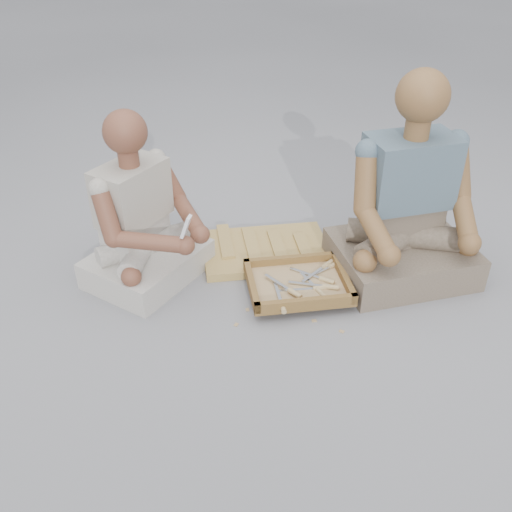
% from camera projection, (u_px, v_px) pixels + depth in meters
% --- Properties ---
extents(ground, '(60.00, 60.00, 0.00)m').
position_uv_depth(ground, '(247.00, 348.00, 2.26)').
color(ground, gray).
rests_on(ground, ground).
extents(carved_panel, '(0.72, 0.59, 0.04)m').
position_uv_depth(carved_panel, '(266.00, 250.00, 2.81)').
color(carved_panel, olive).
rests_on(carved_panel, ground).
extents(tool_tray, '(0.53, 0.48, 0.06)m').
position_uv_depth(tool_tray, '(298.00, 283.00, 2.51)').
color(tool_tray, brown).
rests_on(tool_tray, carved_panel).
extents(chisel_0, '(0.21, 0.08, 0.02)m').
position_uv_depth(chisel_0, '(316.00, 288.00, 2.48)').
color(chisel_0, silver).
rests_on(chisel_0, tool_tray).
extents(chisel_1, '(0.13, 0.20, 0.02)m').
position_uv_depth(chisel_1, '(324.00, 266.00, 2.61)').
color(chisel_1, silver).
rests_on(chisel_1, tool_tray).
extents(chisel_2, '(0.09, 0.21, 0.02)m').
position_uv_depth(chisel_2, '(281.00, 304.00, 2.38)').
color(chisel_2, silver).
rests_on(chisel_2, tool_tray).
extents(chisel_3, '(0.19, 0.15, 0.02)m').
position_uv_depth(chisel_3, '(291.00, 291.00, 2.44)').
color(chisel_3, silver).
rests_on(chisel_3, tool_tray).
extents(chisel_4, '(0.16, 0.18, 0.02)m').
position_uv_depth(chisel_4, '(331.00, 266.00, 2.61)').
color(chisel_4, silver).
rests_on(chisel_4, tool_tray).
extents(chisel_5, '(0.15, 0.18, 0.02)m').
position_uv_depth(chisel_5, '(319.00, 291.00, 2.46)').
color(chisel_5, silver).
rests_on(chisel_5, tool_tray).
extents(chisel_6, '(0.21, 0.09, 0.02)m').
position_uv_depth(chisel_6, '(322.00, 279.00, 2.53)').
color(chisel_6, silver).
rests_on(chisel_6, tool_tray).
extents(chisel_7, '(0.22, 0.02, 0.02)m').
position_uv_depth(chisel_7, '(326.00, 286.00, 2.48)').
color(chisel_7, silver).
rests_on(chisel_7, tool_tray).
extents(wood_chip_0, '(0.02, 0.02, 0.00)m').
position_uv_depth(wood_chip_0, '(342.00, 259.00, 2.78)').
color(wood_chip_0, tan).
rests_on(wood_chip_0, ground).
extents(wood_chip_1, '(0.02, 0.02, 0.00)m').
position_uv_depth(wood_chip_1, '(273.00, 313.00, 2.43)').
color(wood_chip_1, tan).
rests_on(wood_chip_1, ground).
extents(wood_chip_2, '(0.02, 0.02, 0.00)m').
position_uv_depth(wood_chip_2, '(252.00, 277.00, 2.65)').
color(wood_chip_2, tan).
rests_on(wood_chip_2, ground).
extents(wood_chip_3, '(0.02, 0.02, 0.00)m').
position_uv_depth(wood_chip_3, '(362.00, 288.00, 2.58)').
color(wood_chip_3, tan).
rests_on(wood_chip_3, ground).
extents(wood_chip_4, '(0.02, 0.02, 0.00)m').
position_uv_depth(wood_chip_4, '(236.00, 325.00, 2.37)').
color(wood_chip_4, tan).
rests_on(wood_chip_4, ground).
extents(wood_chip_5, '(0.02, 0.02, 0.00)m').
position_uv_depth(wood_chip_5, '(314.00, 321.00, 2.39)').
color(wood_chip_5, tan).
rests_on(wood_chip_5, ground).
extents(wood_chip_6, '(0.02, 0.02, 0.00)m').
position_uv_depth(wood_chip_6, '(342.00, 292.00, 2.56)').
color(wood_chip_6, tan).
rests_on(wood_chip_6, ground).
extents(wood_chip_7, '(0.02, 0.02, 0.00)m').
position_uv_depth(wood_chip_7, '(365.00, 265.00, 2.74)').
color(wood_chip_7, tan).
rests_on(wood_chip_7, ground).
extents(wood_chip_8, '(0.02, 0.02, 0.00)m').
position_uv_depth(wood_chip_8, '(342.00, 331.00, 2.33)').
color(wood_chip_8, tan).
rests_on(wood_chip_8, ground).
extents(wood_chip_9, '(0.02, 0.02, 0.00)m').
position_uv_depth(wood_chip_9, '(274.00, 261.00, 2.77)').
color(wood_chip_9, tan).
rests_on(wood_chip_9, ground).
extents(wood_chip_10, '(0.02, 0.02, 0.00)m').
position_uv_depth(wood_chip_10, '(285.00, 309.00, 2.46)').
color(wood_chip_10, tan).
rests_on(wood_chip_10, ground).
extents(wood_chip_11, '(0.02, 0.02, 0.00)m').
position_uv_depth(wood_chip_11, '(247.00, 310.00, 2.45)').
color(wood_chip_11, tan).
rests_on(wood_chip_11, ground).
extents(wood_chip_12, '(0.02, 0.02, 0.00)m').
position_uv_depth(wood_chip_12, '(262.00, 259.00, 2.78)').
color(wood_chip_12, tan).
rests_on(wood_chip_12, ground).
extents(craftsman, '(0.60, 0.62, 0.79)m').
position_uv_depth(craftsman, '(142.00, 225.00, 2.52)').
color(craftsman, beige).
rests_on(craftsman, ground).
extents(companion, '(0.75, 0.70, 0.94)m').
position_uv_depth(companion, '(407.00, 213.00, 2.53)').
color(companion, '#786656').
rests_on(companion, ground).
extents(mobile_phone, '(0.05, 0.04, 0.10)m').
position_uv_depth(mobile_phone, '(186.00, 226.00, 2.30)').
color(mobile_phone, white).
rests_on(mobile_phone, craftsman).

